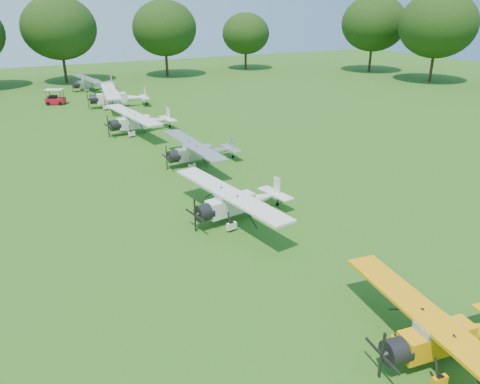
% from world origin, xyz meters
% --- Properties ---
extents(ground, '(160.00, 160.00, 0.00)m').
position_xyz_m(ground, '(0.00, 0.00, 0.00)').
color(ground, '#1D4E13').
rests_on(ground, ground).
extents(tree_belt, '(137.36, 130.27, 14.52)m').
position_xyz_m(tree_belt, '(3.57, 0.16, 8.03)').
color(tree_belt, black).
rests_on(tree_belt, ground).
extents(aircraft_2, '(5.95, 9.46, 1.86)m').
position_xyz_m(aircraft_2, '(1.15, -13.58, 1.08)').
color(aircraft_2, orange).
rests_on(aircraft_2, ground).
extents(aircraft_3, '(6.34, 10.05, 1.97)m').
position_xyz_m(aircraft_3, '(-0.24, 0.22, 1.15)').
color(aircraft_3, silver).
rests_on(aircraft_3, ground).
extents(aircraft_4, '(6.01, 9.57, 1.89)m').
position_xyz_m(aircraft_4, '(1.59, 10.52, 1.10)').
color(aircraft_4, '#BCBDC1').
rests_on(aircraft_4, ground).
extents(aircraft_5, '(6.74, 10.70, 2.10)m').
position_xyz_m(aircraft_5, '(-0.08, 22.04, 1.23)').
color(aircraft_5, silver).
rests_on(aircraft_5, ground).
extents(aircraft_6, '(7.25, 11.51, 2.26)m').
position_xyz_m(aircraft_6, '(0.71, 34.81, 1.32)').
color(aircraft_6, silver).
rests_on(aircraft_6, ground).
extents(aircraft_7, '(6.16, 9.76, 1.92)m').
position_xyz_m(aircraft_7, '(0.24, 48.07, 1.12)').
color(aircraft_7, '#BCBDC1').
rests_on(aircraft_7, ground).
extents(golf_cart, '(2.52, 2.09, 1.88)m').
position_xyz_m(golf_cart, '(-5.74, 39.87, 0.63)').
color(golf_cart, '#B20C20').
rests_on(golf_cart, ground).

